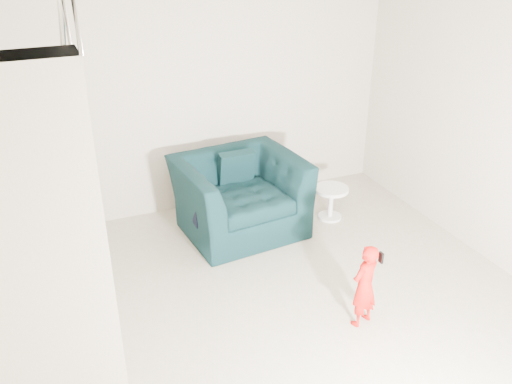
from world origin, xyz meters
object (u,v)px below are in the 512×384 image
toddler (364,286)px  armchair (240,196)px  side_table (331,198)px  staircase (30,265)px

toddler → armchair: bearing=-97.9°
toddler → side_table: bearing=-130.8°
side_table → staircase: bearing=-160.4°
armchair → side_table: (1.12, -0.18, -0.17)m
toddler → staircase: staircase is taller
armchair → staircase: 2.70m
side_table → staircase: staircase is taller
side_table → staircase: 3.65m
staircase → side_table: bearing=19.6°
armchair → toddler: armchair is taller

